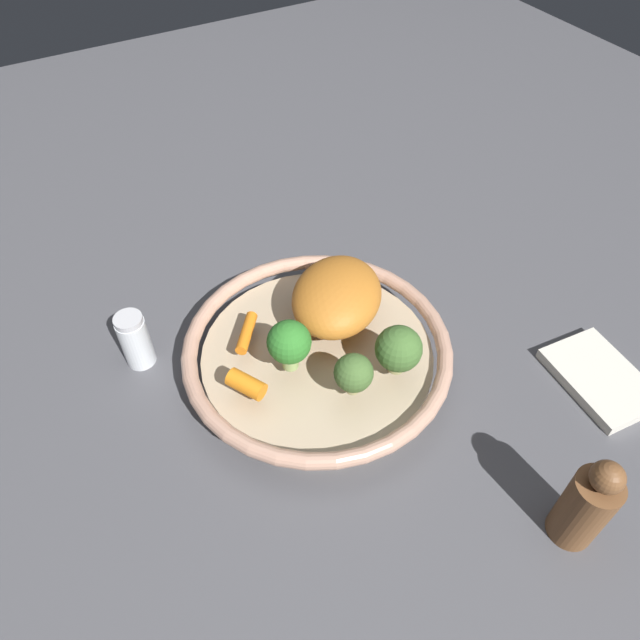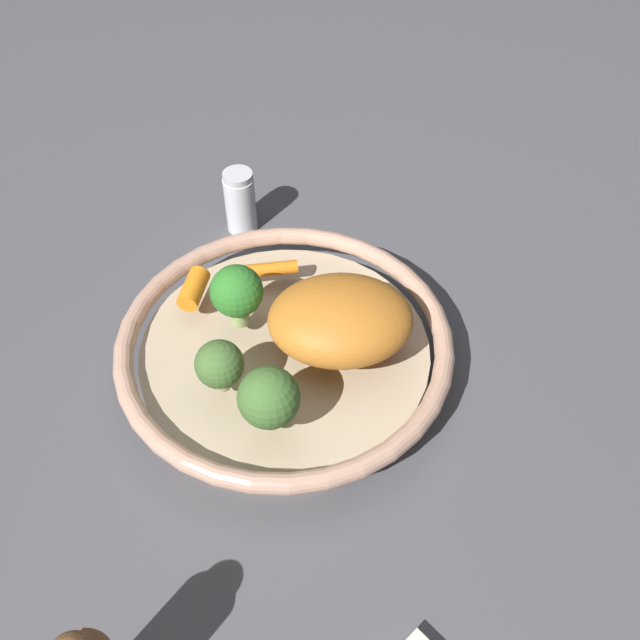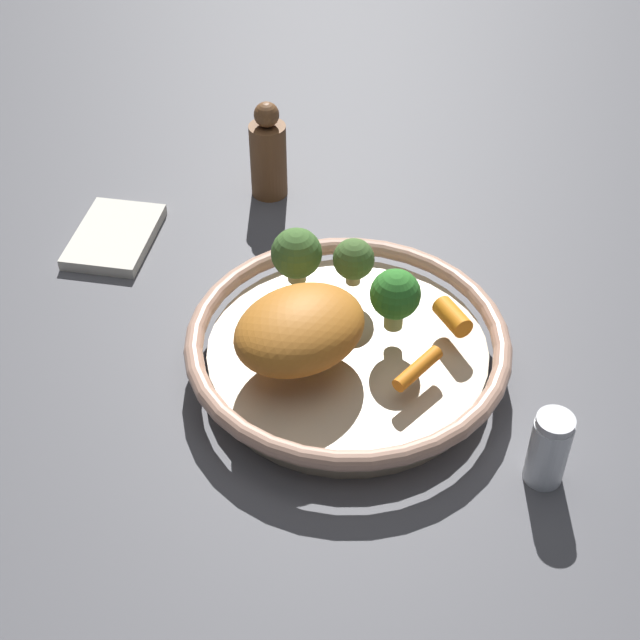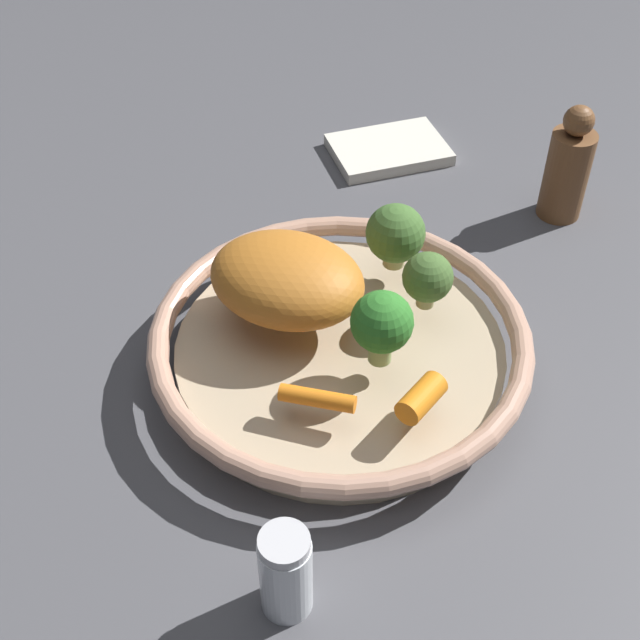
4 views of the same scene
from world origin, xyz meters
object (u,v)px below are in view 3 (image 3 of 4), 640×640
at_px(serving_bowl, 347,350).
at_px(roast_chicken_piece, 300,329).
at_px(baby_carrot_back, 452,317).
at_px(pepper_mill, 268,154).
at_px(broccoli_floret_large, 395,296).
at_px(dish_towel, 115,236).
at_px(broccoli_floret_mid, 297,254).
at_px(salt_shaker, 549,449).
at_px(broccoli_floret_small, 358,260).
at_px(baby_carrot_left, 418,369).

relative_size(serving_bowl, roast_chicken_piece, 2.43).
xyz_separation_m(serving_bowl, baby_carrot_back, (-0.02, 0.10, 0.03)).
xyz_separation_m(serving_bowl, pepper_mill, (-0.31, -0.12, 0.03)).
distance_m(broccoli_floret_large, dish_towel, 0.39).
bearing_deg(broccoli_floret_mid, salt_shaker, 50.85).
distance_m(baby_carrot_back, salt_shaker, 0.17).
bearing_deg(dish_towel, broccoli_floret_mid, 64.29).
bearing_deg(salt_shaker, broccoli_floret_small, -137.83).
bearing_deg(pepper_mill, broccoli_floret_mid, 14.76).
xyz_separation_m(baby_carrot_left, broccoli_floret_small, (-0.13, -0.07, 0.02)).
relative_size(baby_carrot_left, broccoli_floret_large, 0.89).
height_order(baby_carrot_left, broccoli_floret_large, broccoli_floret_large).
bearing_deg(roast_chicken_piece, baby_carrot_back, 109.50).
relative_size(baby_carrot_back, broccoli_floret_small, 0.82).
distance_m(baby_carrot_left, broccoli_floret_large, 0.08).
height_order(roast_chicken_piece, pepper_mill, pepper_mill).
bearing_deg(baby_carrot_left, roast_chicken_piece, -99.91).
xyz_separation_m(broccoli_floret_mid, broccoli_floret_small, (-0.00, 0.06, -0.00)).
distance_m(roast_chicken_piece, baby_carrot_back, 0.16).
height_order(broccoli_floret_large, salt_shaker, broccoli_floret_large).
relative_size(broccoli_floret_large, pepper_mill, 0.52).
height_order(broccoli_floret_small, salt_shaker, broccoli_floret_small).
xyz_separation_m(roast_chicken_piece, salt_shaker, (0.09, 0.23, -0.04)).
xyz_separation_m(serving_bowl, broccoli_floret_large, (-0.02, 0.04, 0.06)).
height_order(broccoli_floret_mid, dish_towel, broccoli_floret_mid).
bearing_deg(serving_bowl, broccoli_floret_small, 176.72).
bearing_deg(broccoli_floret_small, serving_bowl, -3.28).
bearing_deg(baby_carrot_left, salt_shaker, 58.60).
bearing_deg(roast_chicken_piece, serving_bowl, 123.95).
xyz_separation_m(baby_carrot_back, broccoli_floret_mid, (-0.06, -0.16, 0.02)).
xyz_separation_m(broccoli_floret_large, broccoli_floret_small, (-0.07, -0.04, -0.01)).
distance_m(roast_chicken_piece, baby_carrot_left, 0.12).
bearing_deg(salt_shaker, dish_towel, -123.14).
bearing_deg(salt_shaker, pepper_mill, -144.47).
relative_size(serving_bowl, baby_carrot_left, 5.48).
bearing_deg(baby_carrot_back, broccoli_floret_small, -120.58).
height_order(broccoli_floret_mid, pepper_mill, pepper_mill).
bearing_deg(broccoli_floret_large, broccoli_floret_mid, -121.59).
bearing_deg(broccoli_floret_small, roast_chicken_piece, -24.05).
bearing_deg(dish_towel, salt_shaker, 56.86).
relative_size(baby_carrot_back, dish_towel, 0.33).
height_order(baby_carrot_left, broccoli_floret_mid, broccoli_floret_mid).
bearing_deg(broccoli_floret_small, salt_shaker, 42.17).
relative_size(serving_bowl, broccoli_floret_large, 4.88).
distance_m(baby_carrot_back, broccoli_floret_small, 0.12).
height_order(baby_carrot_back, salt_shaker, salt_shaker).
relative_size(broccoli_floret_mid, salt_shaker, 0.78).
distance_m(broccoli_floret_large, salt_shaker, 0.21).
relative_size(roast_chicken_piece, broccoli_floret_mid, 2.18).
distance_m(broccoli_floret_mid, pepper_mill, 0.24).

